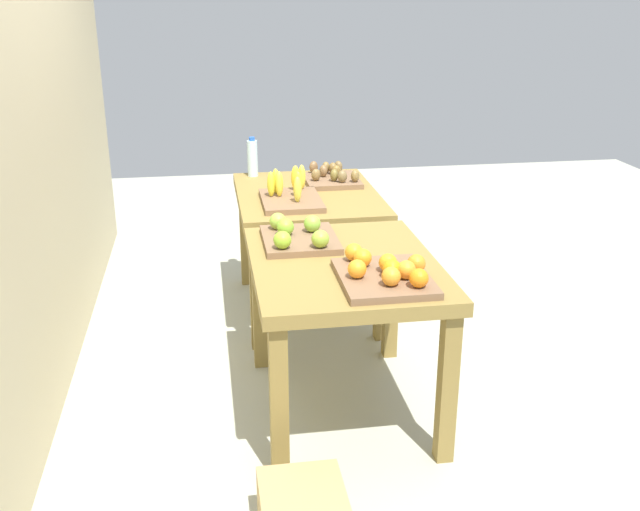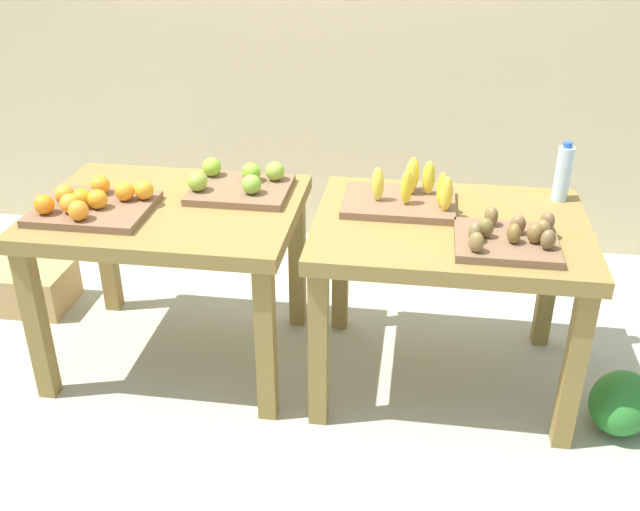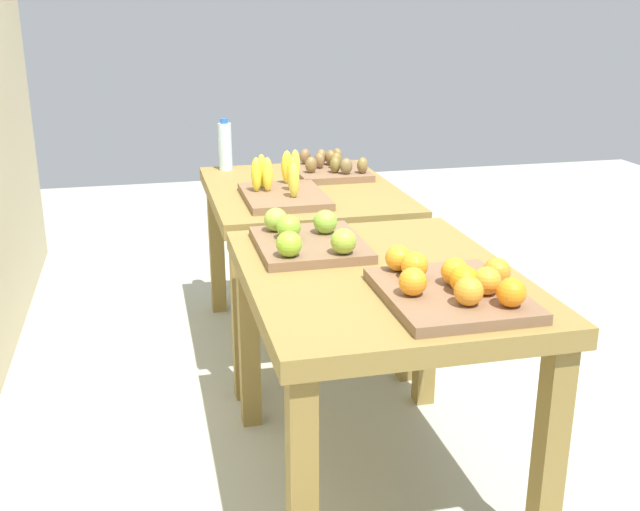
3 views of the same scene
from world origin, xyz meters
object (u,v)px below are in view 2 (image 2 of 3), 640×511
kiwi_bin (509,238)px  cardboard_produce_box (29,287)px  display_table_left (170,228)px  display_table_right (449,247)px  apple_bin (240,184)px  banana_crate (405,196)px  water_bottle (563,173)px  orange_bin (92,204)px

kiwi_bin → cardboard_produce_box: bearing=167.7°
display_table_left → display_table_right: same height
display_table_left → apple_bin: bearing=33.1°
banana_crate → water_bottle: water_bottle is taller
display_table_right → kiwi_bin: 0.30m
apple_bin → cardboard_produce_box: size_ratio=1.02×
display_table_left → cardboard_produce_box: size_ratio=2.60×
kiwi_bin → water_bottle: size_ratio=1.48×
display_table_right → kiwi_bin: (0.20, -0.18, 0.14)m
banana_crate → kiwi_bin: (0.38, -0.30, -0.01)m
display_table_left → cardboard_produce_box: display_table_left is taller
display_table_left → cardboard_produce_box: (-0.87, 0.30, -0.52)m
apple_bin → water_bottle: size_ratio=1.66×
display_table_left → kiwi_bin: bearing=-7.7°
apple_bin → banana_crate: size_ratio=0.92×
banana_crate → cardboard_produce_box: (-1.81, 0.18, -0.67)m
cardboard_produce_box → orange_bin: bearing=-34.4°
display_table_right → kiwi_bin: kiwi_bin is taller
orange_bin → kiwi_bin: size_ratio=1.23×
cardboard_produce_box → apple_bin: bearing=-6.8°
banana_crate → kiwi_bin: size_ratio=1.22×
display_table_left → display_table_right: size_ratio=1.00×
kiwi_bin → cardboard_produce_box: kiwi_bin is taller
kiwi_bin → banana_crate: bearing=141.8°
water_bottle → orange_bin: bearing=-167.6°
apple_bin → cardboard_produce_box: apple_bin is taller
apple_bin → banana_crate: banana_crate is taller
display_table_left → banana_crate: size_ratio=2.36×
apple_bin → kiwi_bin: 1.12m
display_table_left → orange_bin: 0.32m
display_table_left → water_bottle: water_bottle is taller
cardboard_produce_box → banana_crate: bearing=-5.7°
banana_crate → kiwi_bin: bearing=-38.2°
apple_bin → kiwi_bin: size_ratio=1.12×
apple_bin → kiwi_bin: apple_bin is taller
orange_bin → water_bottle: bearing=12.4°
orange_bin → water_bottle: size_ratio=1.82×
banana_crate → water_bottle: 0.64m
orange_bin → banana_crate: 1.22m
orange_bin → kiwi_bin: orange_bin is taller
orange_bin → banana_crate: (1.20, 0.24, 0.00)m
water_bottle → cardboard_produce_box: 2.54m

